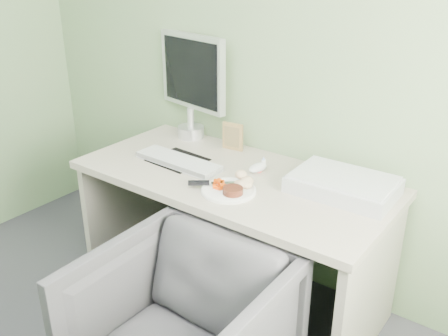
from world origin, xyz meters
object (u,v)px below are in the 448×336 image
Objects in this scene: desk at (232,207)px; monitor at (192,81)px; plate at (229,191)px; scanner at (343,185)px; desk_chair at (182,336)px.

desk is 2.65× the size of monitor.
monitor is (-0.61, 0.48, 0.33)m from plate.
scanner is 1.10m from monitor.
plate is (0.10, -0.16, 0.19)m from desk.
plate is 0.42× the size of monitor.
desk is 6.25× the size of plate.
plate is at bearing 105.76° from desk_chair.
plate reaches higher than desk_chair.
desk is at bearing 120.81° from plate.
desk is 0.27m from plate.
scanner is at bearing 35.74° from plate.
monitor is 0.79× the size of desk_chair.
scanner is at bearing 15.29° from desk.
scanner is 0.98m from desk_chair.
desk_chair is at bearing -73.34° from plate.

